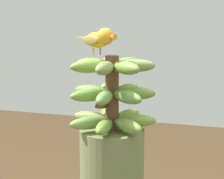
% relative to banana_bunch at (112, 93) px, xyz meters
% --- Properties ---
extents(banana_bunch, '(0.26, 0.27, 0.22)m').
position_rel_banana_bunch_xyz_m(banana_bunch, '(0.00, 0.00, 0.00)').
color(banana_bunch, brown).
rests_on(banana_bunch, banana_tree).
extents(perched_bird, '(0.11, 0.16, 0.08)m').
position_rel_banana_bunch_xyz_m(perched_bird, '(0.01, -0.03, 0.16)').
color(perched_bird, '#C68933').
rests_on(perched_bird, banana_bunch).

